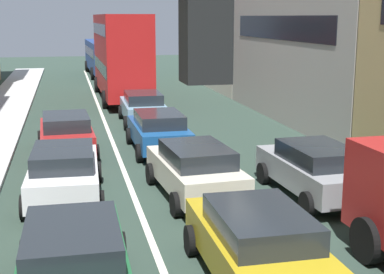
{
  "coord_description": "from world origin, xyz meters",
  "views": [
    {
      "loc": [
        -3.39,
        -3.08,
        4.93
      ],
      "look_at": [
        0.0,
        12.0,
        1.6
      ],
      "focal_mm": 52.37,
      "sensor_mm": 36.0,
      "label": 1
    }
  ],
  "objects": [
    {
      "name": "lane_stripe_right",
      "position": [
        1.7,
        20.0,
        0.01
      ],
      "size": [
        0.16,
        60.0,
        0.01
      ],
      "primitive_type": "cube",
      "color": "silver",
      "rests_on": "ground"
    },
    {
      "name": "building_row_right",
      "position": [
        9.9,
        22.65,
        4.95
      ],
      "size": [
        7.2,
        43.9,
        11.12
      ],
      "rotation": [
        0.0,
        0.0,
        -1.57
      ],
      "color": "beige",
      "rests_on": "ground"
    },
    {
      "name": "sedan_right_lane_behind_truck",
      "position": [
        3.25,
        10.8,
        0.8
      ],
      "size": [
        2.21,
        4.37,
        1.49
      ],
      "rotation": [
        0.0,
        0.0,
        1.61
      ],
      "color": "gray",
      "rests_on": "ground"
    },
    {
      "name": "sedan_centre_lane_second",
      "position": [
        -0.06,
        6.2,
        0.8
      ],
      "size": [
        2.07,
        4.31,
        1.49
      ],
      "rotation": [
        0.0,
        0.0,
        1.57
      ],
      "color": "#B29319",
      "rests_on": "ground"
    },
    {
      "name": "coupe_centre_lane_fourth",
      "position": [
        -0.14,
        17.04,
        0.8
      ],
      "size": [
        2.08,
        4.31,
        1.49
      ],
      "rotation": [
        0.0,
        0.0,
        1.58
      ],
      "color": "#194C8C",
      "rests_on": "ground"
    },
    {
      "name": "bus_mid_queue_primary",
      "position": [
        -0.15,
        30.74,
        2.83
      ],
      "size": [
        2.86,
        10.52,
        5.06
      ],
      "rotation": [
        0.0,
        0.0,
        1.58
      ],
      "color": "#B21919",
      "rests_on": "ground"
    },
    {
      "name": "bus_far_queue_secondary",
      "position": [
        -0.16,
        45.3,
        1.76
      ],
      "size": [
        3.02,
        10.56,
        2.9
      ],
      "rotation": [
        0.0,
        0.0,
        1.6
      ],
      "color": "navy",
      "rests_on": "ground"
    },
    {
      "name": "sedan_left_lane_third",
      "position": [
        -3.57,
        12.02,
        0.8
      ],
      "size": [
        2.19,
        4.36,
        1.49
      ],
      "rotation": [
        0.0,
        0.0,
        1.53
      ],
      "color": "silver",
      "rests_on": "ground"
    },
    {
      "name": "wagon_left_lane_second",
      "position": [
        -3.42,
        6.16,
        0.8
      ],
      "size": [
        2.1,
        4.32,
        1.49
      ],
      "rotation": [
        0.0,
        0.0,
        1.56
      ],
      "color": "#19592D",
      "rests_on": "ground"
    },
    {
      "name": "sedan_left_lane_fourth",
      "position": [
        -3.49,
        17.28,
        0.8
      ],
      "size": [
        2.18,
        4.36,
        1.49
      ],
      "rotation": [
        0.0,
        0.0,
        1.61
      ],
      "color": "#A51E1E",
      "rests_on": "ground"
    },
    {
      "name": "lane_stripe_left",
      "position": [
        -1.7,
        20.0,
        0.01
      ],
      "size": [
        0.16,
        60.0,
        0.01
      ],
      "primitive_type": "cube",
      "color": "silver",
      "rests_on": "ground"
    },
    {
      "name": "sedan_centre_lane_fifth",
      "position": [
        0.05,
        22.67,
        0.8
      ],
      "size": [
        2.12,
        4.33,
        1.49
      ],
      "rotation": [
        0.0,
        0.0,
        1.55
      ],
      "color": "#759EB7",
      "rests_on": "ground"
    },
    {
      "name": "hatchback_centre_lane_third",
      "position": [
        -0.02,
        11.51,
        0.8
      ],
      "size": [
        2.3,
        4.41,
        1.49
      ],
      "rotation": [
        0.0,
        0.0,
        1.64
      ],
      "color": "beige",
      "rests_on": "ground"
    }
  ]
}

